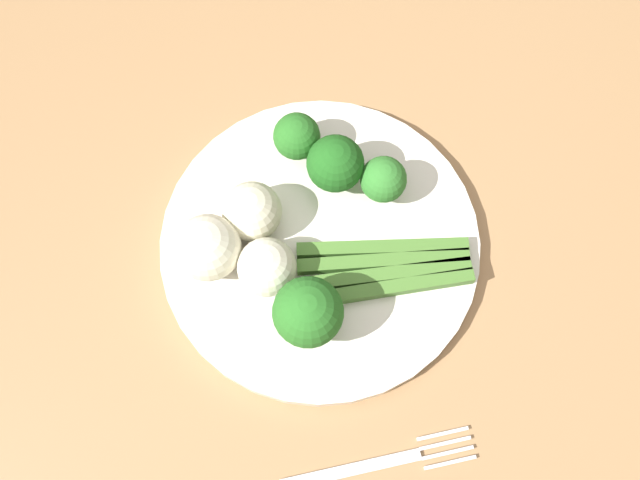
{
  "coord_description": "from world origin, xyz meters",
  "views": [
    {
      "loc": [
        0.13,
        -0.11,
        1.41
      ],
      "look_at": [
        -0.07,
        -0.02,
        0.77
      ],
      "focal_mm": 42.12,
      "sensor_mm": 36.0,
      "label": 1
    }
  ],
  "objects_px": {
    "broccoli_right": "(308,313)",
    "cauliflower_near_center": "(252,211)",
    "asparagus_bundle": "(385,268)",
    "broccoli_back": "(335,164)",
    "dining_table": "(368,333)",
    "broccoli_outer_edge": "(297,137)",
    "cauliflower_front": "(267,267)",
    "cauliflower_edge": "(208,248)",
    "fork": "(381,463)",
    "broccoli_back_right": "(383,180)",
    "plate": "(320,245)"
  },
  "relations": [
    {
      "from": "dining_table",
      "to": "broccoli_right",
      "type": "distance_m",
      "value": 0.16
    },
    {
      "from": "cauliflower_front",
      "to": "cauliflower_near_center",
      "type": "height_order",
      "value": "cauliflower_near_center"
    },
    {
      "from": "broccoli_right",
      "to": "fork",
      "type": "relative_size",
      "value": 0.44
    },
    {
      "from": "broccoli_back",
      "to": "cauliflower_front",
      "type": "relative_size",
      "value": 1.23
    },
    {
      "from": "plate",
      "to": "broccoli_back",
      "type": "height_order",
      "value": "broccoli_back"
    },
    {
      "from": "cauliflower_edge",
      "to": "fork",
      "type": "bearing_deg",
      "value": 18.08
    },
    {
      "from": "asparagus_bundle",
      "to": "cauliflower_front",
      "type": "distance_m",
      "value": 0.11
    },
    {
      "from": "asparagus_bundle",
      "to": "fork",
      "type": "height_order",
      "value": "asparagus_bundle"
    },
    {
      "from": "cauliflower_near_center",
      "to": "cauliflower_edge",
      "type": "distance_m",
      "value": 0.05
    },
    {
      "from": "broccoli_outer_edge",
      "to": "plate",
      "type": "bearing_deg",
      "value": -8.78
    },
    {
      "from": "dining_table",
      "to": "broccoli_back_right",
      "type": "relative_size",
      "value": 25.32
    },
    {
      "from": "broccoli_back",
      "to": "cauliflower_edge",
      "type": "bearing_deg",
      "value": -77.46
    },
    {
      "from": "broccoli_back_right",
      "to": "cauliflower_near_center",
      "type": "bearing_deg",
      "value": -97.95
    },
    {
      "from": "plate",
      "to": "asparagus_bundle",
      "type": "xyz_separation_m",
      "value": [
        0.05,
        0.04,
        0.01
      ]
    },
    {
      "from": "broccoli_back_right",
      "to": "cauliflower_edge",
      "type": "distance_m",
      "value": 0.17
    },
    {
      "from": "asparagus_bundle",
      "to": "broccoli_outer_edge",
      "type": "relative_size",
      "value": 3.03
    },
    {
      "from": "broccoli_back_right",
      "to": "cauliflower_front",
      "type": "relative_size",
      "value": 1.0
    },
    {
      "from": "dining_table",
      "to": "broccoli_back",
      "type": "height_order",
      "value": "broccoli_back"
    },
    {
      "from": "broccoli_outer_edge",
      "to": "cauliflower_front",
      "type": "distance_m",
      "value": 0.13
    },
    {
      "from": "cauliflower_edge",
      "to": "broccoli_back_right",
      "type": "bearing_deg",
      "value": 90.66
    },
    {
      "from": "broccoli_back",
      "to": "fork",
      "type": "bearing_deg",
      "value": -13.5
    },
    {
      "from": "dining_table",
      "to": "asparagus_bundle",
      "type": "distance_m",
      "value": 0.12
    },
    {
      "from": "broccoli_outer_edge",
      "to": "cauliflower_near_center",
      "type": "height_order",
      "value": "same"
    },
    {
      "from": "broccoli_outer_edge",
      "to": "broccoli_back_right",
      "type": "xyz_separation_m",
      "value": [
        0.07,
        0.06,
        -0.0
      ]
    },
    {
      "from": "broccoli_outer_edge",
      "to": "broccoli_right",
      "type": "distance_m",
      "value": 0.17
    },
    {
      "from": "asparagus_bundle",
      "to": "broccoli_right",
      "type": "xyz_separation_m",
      "value": [
        0.02,
        -0.08,
        0.04
      ]
    },
    {
      "from": "cauliflower_front",
      "to": "cauliflower_near_center",
      "type": "bearing_deg",
      "value": 173.59
    },
    {
      "from": "broccoli_outer_edge",
      "to": "cauliflower_front",
      "type": "bearing_deg",
      "value": -33.28
    },
    {
      "from": "broccoli_right",
      "to": "cauliflower_near_center",
      "type": "bearing_deg",
      "value": -174.17
    },
    {
      "from": "broccoli_back_right",
      "to": "cauliflower_edge",
      "type": "xyz_separation_m",
      "value": [
        0.0,
        -0.17,
        -0.0
      ]
    },
    {
      "from": "asparagus_bundle",
      "to": "broccoli_back",
      "type": "distance_m",
      "value": 0.1
    },
    {
      "from": "dining_table",
      "to": "broccoli_outer_edge",
      "type": "xyz_separation_m",
      "value": [
        -0.17,
        -0.01,
        0.14
      ]
    },
    {
      "from": "cauliflower_near_center",
      "to": "broccoli_back_right",
      "type": "bearing_deg",
      "value": 82.05
    },
    {
      "from": "cauliflower_near_center",
      "to": "cauliflower_edge",
      "type": "relative_size",
      "value": 0.91
    },
    {
      "from": "dining_table",
      "to": "fork",
      "type": "relative_size",
      "value": 7.88
    },
    {
      "from": "dining_table",
      "to": "broccoli_outer_edge",
      "type": "relative_size",
      "value": 24.6
    },
    {
      "from": "broccoli_back_right",
      "to": "broccoli_right",
      "type": "height_order",
      "value": "broccoli_right"
    },
    {
      "from": "dining_table",
      "to": "broccoli_outer_edge",
      "type": "bearing_deg",
      "value": -176.92
    },
    {
      "from": "plate",
      "to": "cauliflower_near_center",
      "type": "xyz_separation_m",
      "value": [
        -0.04,
        -0.05,
        0.03
      ]
    },
    {
      "from": "plate",
      "to": "broccoli_outer_edge",
      "type": "height_order",
      "value": "broccoli_outer_edge"
    },
    {
      "from": "asparagus_bundle",
      "to": "cauliflower_near_center",
      "type": "distance_m",
      "value": 0.13
    },
    {
      "from": "dining_table",
      "to": "plate",
      "type": "xyz_separation_m",
      "value": [
        -0.07,
        -0.02,
        0.1
      ]
    },
    {
      "from": "plate",
      "to": "fork",
      "type": "height_order",
      "value": "plate"
    },
    {
      "from": "dining_table",
      "to": "cauliflower_edge",
      "type": "distance_m",
      "value": 0.21
    },
    {
      "from": "broccoli_right",
      "to": "cauliflower_near_center",
      "type": "relative_size",
      "value": 1.37
    },
    {
      "from": "broccoli_back_right",
      "to": "cauliflower_front",
      "type": "distance_m",
      "value": 0.13
    },
    {
      "from": "broccoli_back_right",
      "to": "fork",
      "type": "height_order",
      "value": "broccoli_back_right"
    },
    {
      "from": "cauliflower_near_center",
      "to": "broccoli_right",
      "type": "bearing_deg",
      "value": 5.83
    },
    {
      "from": "asparagus_bundle",
      "to": "cauliflower_edge",
      "type": "relative_size",
      "value": 2.73
    },
    {
      "from": "broccoli_back",
      "to": "cauliflower_near_center",
      "type": "xyz_separation_m",
      "value": [
        0.01,
        -0.08,
        -0.01
      ]
    }
  ]
}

